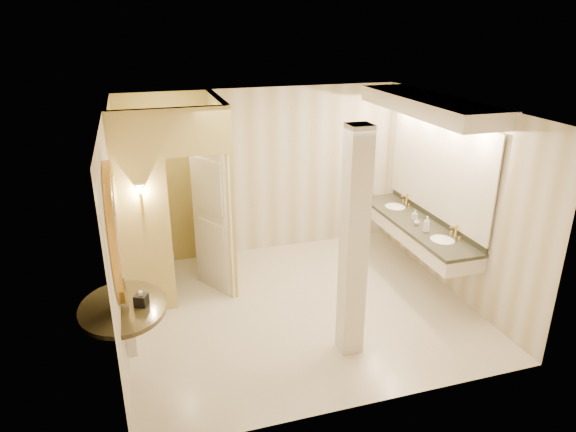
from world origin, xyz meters
The scene contains 16 objects.
floor centered at (0.00, 0.00, 0.00)m, with size 4.50×4.50×0.00m, color beige.
ceiling centered at (0.00, 0.00, 2.70)m, with size 4.50×4.50×0.00m, color silver.
wall_back centered at (0.00, 2.00, 1.35)m, with size 4.50×0.02×2.70m, color beige.
wall_front centered at (0.00, -2.00, 1.35)m, with size 4.50×0.02×2.70m, color beige.
wall_left centered at (-2.25, 0.00, 1.35)m, with size 0.02×4.00×2.70m, color beige.
wall_right centered at (2.25, 0.00, 1.35)m, with size 0.02×4.00×2.70m, color beige.
toilet_closet centered at (-1.13, 0.97, 1.39)m, with size 1.50×1.55×2.70m.
wall_sconce centered at (-1.93, 0.43, 1.73)m, with size 0.14×0.14×0.42m.
vanity centered at (1.98, 0.40, 1.63)m, with size 0.75×2.71×2.09m.
console_shelf centered at (-2.21, -0.80, 1.35)m, with size 1.14×1.14×2.02m.
pillar centered at (0.27, -1.05, 1.35)m, with size 0.25×0.25×2.70m, color silver.
tissue_box centered at (-2.04, -0.85, 0.94)m, with size 0.13×0.13×0.13m, color black.
toilet centered at (-1.72, 1.24, 0.35)m, with size 0.39×0.68×0.70m, color white.
soap_bottle_a centered at (1.96, 0.49, 0.95)m, with size 0.07×0.07×0.15m, color beige.
soap_bottle_b centered at (1.88, 0.28, 0.93)m, with size 0.09×0.09×0.11m, color silver.
soap_bottle_c centered at (1.88, 0.02, 0.99)m, with size 0.09×0.09×0.23m, color #C6B28C.
Camera 1 is at (-1.93, -5.78, 3.72)m, focal length 32.00 mm.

